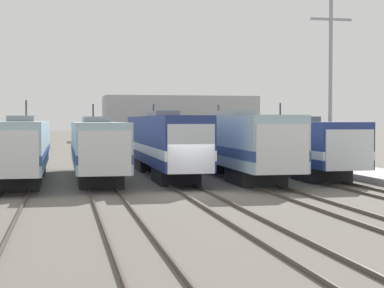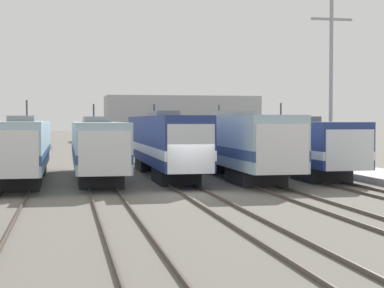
# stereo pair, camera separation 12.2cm
# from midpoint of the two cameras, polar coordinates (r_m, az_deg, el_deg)

# --- Properties ---
(ground_plane) EXTENTS (400.00, 400.00, 0.00)m
(ground_plane) POSITION_cam_midpoint_polar(r_m,az_deg,el_deg) (32.68, 0.33, -4.47)
(ground_plane) COLOR #666059
(rail_pair_far_left) EXTENTS (1.50, 120.00, 0.15)m
(rail_pair_far_left) POSITION_cam_midpoint_polar(r_m,az_deg,el_deg) (32.12, -15.66, -4.53)
(rail_pair_far_left) COLOR #4C4238
(rail_pair_far_left) RESTS_ON ground_plane
(rail_pair_center_left) EXTENTS (1.51, 120.00, 0.15)m
(rail_pair_center_left) POSITION_cam_midpoint_polar(r_m,az_deg,el_deg) (32.08, -7.59, -4.47)
(rail_pair_center_left) COLOR #4C4238
(rail_pair_center_left) RESTS_ON ground_plane
(rail_pair_center) EXTENTS (1.51, 120.00, 0.15)m
(rail_pair_center) POSITION_cam_midpoint_polar(r_m,az_deg,el_deg) (32.67, 0.33, -4.34)
(rail_pair_center) COLOR #4C4238
(rail_pair_center) RESTS_ON ground_plane
(rail_pair_center_right) EXTENTS (1.51, 120.00, 0.15)m
(rail_pair_center_right) POSITION_cam_midpoint_polar(r_m,az_deg,el_deg) (33.85, 7.84, -4.13)
(rail_pair_center_right) COLOR #4C4238
(rail_pair_center_right) RESTS_ON ground_plane
(rail_pair_far_right) EXTENTS (1.50, 120.00, 0.15)m
(rail_pair_far_right) POSITION_cam_midpoint_polar(r_m,az_deg,el_deg) (35.57, 14.73, -3.88)
(rail_pair_far_right) COLOR #4C4238
(rail_pair_far_right) RESTS_ON ground_plane
(locomotive_far_left) EXTENTS (2.91, 18.84, 5.12)m
(locomotive_far_left) POSITION_cam_midpoint_polar(r_m,az_deg,el_deg) (40.67, -14.73, -0.30)
(locomotive_far_left) COLOR #232326
(locomotive_far_left) RESTS_ON ground_plane
(locomotive_center_left) EXTENTS (2.91, 17.46, 4.86)m
(locomotive_center_left) POSITION_cam_midpoint_polar(r_m,az_deg,el_deg) (40.43, -8.37, -0.29)
(locomotive_center_left) COLOR #232326
(locomotive_center_left) RESTS_ON ground_plane
(locomotive_center) EXTENTS (2.77, 19.69, 4.94)m
(locomotive_center) POSITION_cam_midpoint_polar(r_m,az_deg,el_deg) (42.53, -2.41, 0.09)
(locomotive_center) COLOR black
(locomotive_center) RESTS_ON ground_plane
(locomotive_center_right) EXTENTS (3.13, 19.39, 4.88)m
(locomotive_center_right) POSITION_cam_midpoint_polar(r_m,az_deg,el_deg) (41.93, 4.01, 0.07)
(locomotive_center_right) COLOR #232326
(locomotive_center_right) RESTS_ON ground_plane
(locomotive_far_right) EXTENTS (3.12, 16.19, 5.01)m
(locomotive_far_right) POSITION_cam_midpoint_polar(r_m,az_deg,el_deg) (43.50, 9.68, -0.12)
(locomotive_far_right) COLOR black
(locomotive_far_right) RESTS_ON ground_plane
(catenary_tower_right) EXTENTS (2.93, 0.26, 12.02)m
(catenary_tower_right) POSITION_cam_midpoint_polar(r_m,az_deg,el_deg) (44.71, 12.33, 5.49)
(catenary_tower_right) COLOR gray
(catenary_tower_right) RESTS_ON ground_plane
(depot_building) EXTENTS (28.15, 10.65, 8.19)m
(depot_building) POSITION_cam_midpoint_polar(r_m,az_deg,el_deg) (120.21, -0.95, 2.30)
(depot_building) COLOR #9EA3A8
(depot_building) RESTS_ON ground_plane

